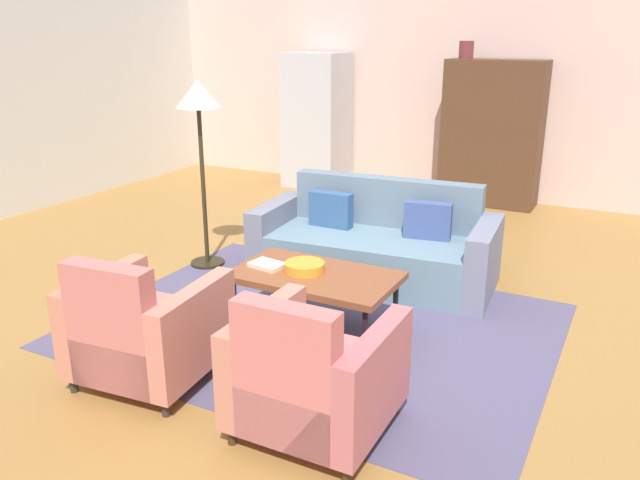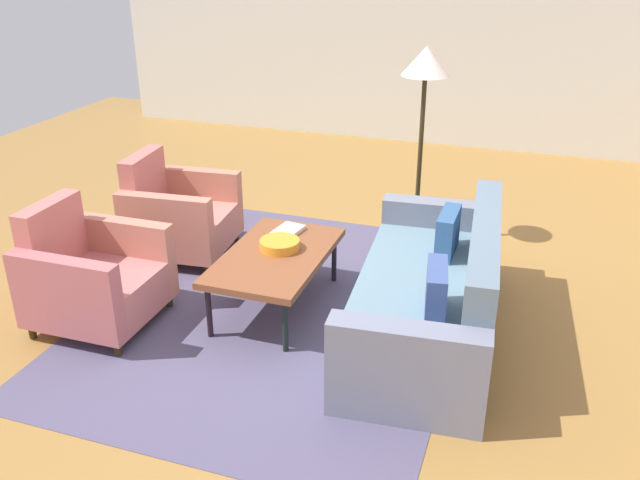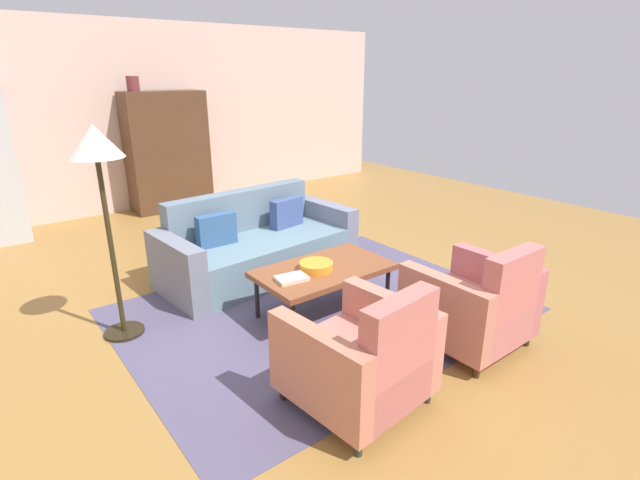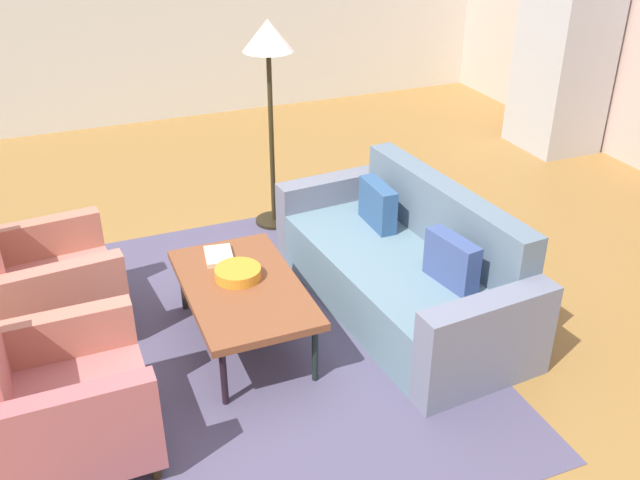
# 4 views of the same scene
# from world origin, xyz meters

# --- Properties ---
(ground_plane) EXTENTS (11.18, 11.18, 0.00)m
(ground_plane) POSITION_xyz_m (0.00, 0.00, 0.00)
(ground_plane) COLOR olive
(area_rug) EXTENTS (3.40, 2.60, 0.01)m
(area_rug) POSITION_xyz_m (0.05, -0.20, 0.00)
(area_rug) COLOR #524C68
(area_rug) RESTS_ON ground
(couch) EXTENTS (2.17, 1.06, 0.86)m
(couch) POSITION_xyz_m (0.04, 0.94, 0.29)
(couch) COLOR slate
(couch) RESTS_ON ground
(coffee_table) EXTENTS (1.20, 0.70, 0.44)m
(coffee_table) POSITION_xyz_m (0.05, -0.25, 0.40)
(coffee_table) COLOR black
(coffee_table) RESTS_ON ground
(armchair_left) EXTENTS (0.87, 0.87, 0.88)m
(armchair_left) POSITION_xyz_m (-0.55, -1.41, 0.34)
(armchair_left) COLOR black
(armchair_left) RESTS_ON ground
(armchair_right) EXTENTS (0.81, 0.81, 0.88)m
(armchair_right) POSITION_xyz_m (0.65, -1.41, 0.34)
(armchair_right) COLOR #2B2A1D
(armchair_right) RESTS_ON ground
(fruit_bowl) EXTENTS (0.29, 0.29, 0.07)m
(fruit_bowl) POSITION_xyz_m (-0.04, -0.25, 0.48)
(fruit_bowl) COLOR orange
(fruit_bowl) RESTS_ON coffee_table
(book_stack) EXTENTS (0.28, 0.21, 0.03)m
(book_stack) POSITION_xyz_m (-0.33, -0.30, 0.46)
(book_stack) COLOR beige
(book_stack) RESTS_ON coffee_table
(refrigerator) EXTENTS (0.80, 0.73, 1.85)m
(refrigerator) POSITION_xyz_m (-2.14, 3.89, 0.93)
(refrigerator) COLOR #B7BABF
(refrigerator) RESTS_ON ground
(floor_lamp) EXTENTS (0.40, 0.40, 1.72)m
(floor_lamp) POSITION_xyz_m (-1.51, 0.48, 1.44)
(floor_lamp) COLOR black
(floor_lamp) RESTS_ON ground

